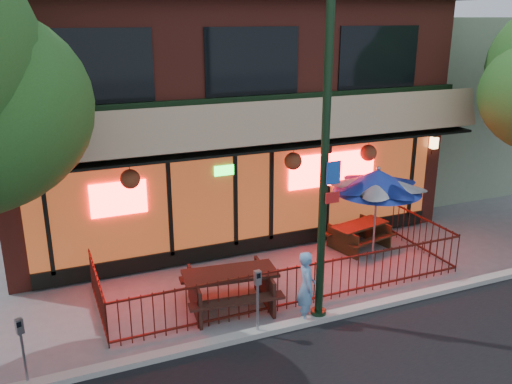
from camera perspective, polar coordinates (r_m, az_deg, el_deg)
ground at (r=12.02m, az=5.61°, el=-12.18°), size 80.00×80.00×0.00m
curb at (r=11.61m, az=6.82°, el=-13.05°), size 80.00×0.25×0.12m
restaurant_building at (r=17.07m, az=-5.51°, el=11.53°), size 12.96×9.49×8.05m
neighbor_building at (r=22.10m, az=17.24°, el=9.34°), size 6.00×7.00×6.00m
patio_fence at (r=12.11m, az=4.57°, el=-8.52°), size 8.44×2.62×1.00m
street_light at (r=10.45m, az=7.19°, el=1.89°), size 0.43×0.32×7.00m
picnic_table_left at (r=11.77m, az=-2.74°, el=-9.69°), size 2.15×1.75×0.85m
picnic_table_right at (r=15.00m, az=10.82°, el=-4.16°), size 1.84×1.55×0.69m
patio_umbrella at (r=13.77m, az=12.69°, el=1.16°), size 2.20×2.20×2.51m
pedestrian at (r=11.26m, az=5.33°, el=-9.90°), size 0.51×0.64×1.54m
parking_meter_near at (r=10.63m, az=0.17°, el=-10.50°), size 0.13×0.11×1.41m
parking_meter_far at (r=10.11m, az=-23.44°, el=-14.23°), size 0.14×0.13×1.31m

